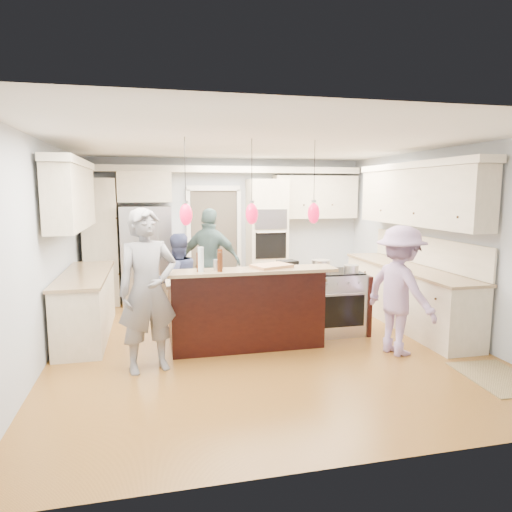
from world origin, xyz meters
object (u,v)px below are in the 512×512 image
at_px(kitchen_island, 243,307).
at_px(island_range, 336,302).
at_px(refrigerator, 147,255).
at_px(person_bar_end, 148,291).
at_px(person_far_left, 177,282).

relative_size(kitchen_island, island_range, 2.28).
xyz_separation_m(refrigerator, person_bar_end, (0.03, -3.36, 0.05)).
height_order(refrigerator, person_far_left, refrigerator).
bearing_deg(kitchen_island, person_bar_end, -148.03).
height_order(kitchen_island, person_bar_end, person_bar_end).
xyz_separation_m(person_bar_end, person_far_left, (0.42, 1.57, -0.22)).
distance_m(refrigerator, island_range, 3.71).
relative_size(island_range, person_far_left, 0.63).
distance_m(island_range, person_bar_end, 2.86).
height_order(refrigerator, kitchen_island, refrigerator).
bearing_deg(person_far_left, island_range, 140.48).
xyz_separation_m(island_range, person_far_left, (-2.26, 0.70, 0.27)).
height_order(kitchen_island, island_range, kitchen_island).
relative_size(refrigerator, island_range, 1.96).
relative_size(refrigerator, person_bar_end, 0.95).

